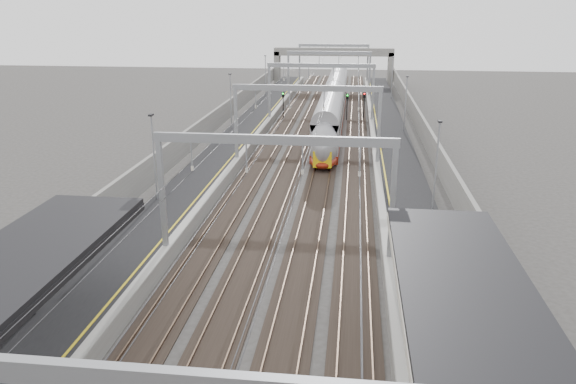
# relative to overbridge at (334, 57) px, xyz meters

# --- Properties ---
(platform_left) EXTENTS (4.00, 120.00, 1.00)m
(platform_left) POSITION_rel_overbridge_xyz_m (-8.00, -55.00, -4.81)
(platform_left) COLOR black
(platform_left) RESTS_ON ground
(platform_right) EXTENTS (4.00, 120.00, 1.00)m
(platform_right) POSITION_rel_overbridge_xyz_m (8.00, -55.00, -4.81)
(platform_right) COLOR black
(platform_right) RESTS_ON ground
(tracks) EXTENTS (11.40, 140.00, 0.20)m
(tracks) POSITION_rel_overbridge_xyz_m (0.00, -55.00, -5.26)
(tracks) COLOR black
(tracks) RESTS_ON ground
(overhead_line) EXTENTS (13.00, 140.00, 6.60)m
(overhead_line) POSITION_rel_overbridge_xyz_m (0.00, -48.38, 0.83)
(overhead_line) COLOR gray
(overhead_line) RESTS_ON platform_left
(overbridge) EXTENTS (22.00, 2.20, 6.90)m
(overbridge) POSITION_rel_overbridge_xyz_m (0.00, 0.00, 0.00)
(overbridge) COLOR slate
(overbridge) RESTS_ON ground
(wall_left) EXTENTS (0.30, 120.00, 3.20)m
(wall_left) POSITION_rel_overbridge_xyz_m (-11.20, -55.00, -3.71)
(wall_left) COLOR slate
(wall_left) RESTS_ON ground
(wall_right) EXTENTS (0.30, 120.00, 3.20)m
(wall_right) POSITION_rel_overbridge_xyz_m (11.20, -55.00, -3.71)
(wall_right) COLOR slate
(wall_right) RESTS_ON ground
(train) EXTENTS (2.61, 47.54, 4.13)m
(train) POSITION_rel_overbridge_xyz_m (1.50, -36.81, -3.28)
(train) COLOR maroon
(train) RESTS_ON ground
(signal_green) EXTENTS (0.32, 0.32, 3.48)m
(signal_green) POSITION_rel_overbridge_xyz_m (-5.20, -33.18, -2.89)
(signal_green) COLOR black
(signal_green) RESTS_ON ground
(signal_red_near) EXTENTS (0.32, 0.32, 3.48)m
(signal_red_near) POSITION_rel_overbridge_xyz_m (3.20, -33.75, -2.89)
(signal_red_near) COLOR black
(signal_red_near) RESTS_ON ground
(signal_red_far) EXTENTS (0.32, 0.32, 3.48)m
(signal_red_far) POSITION_rel_overbridge_xyz_m (5.40, -32.11, -2.89)
(signal_red_far) COLOR black
(signal_red_far) RESTS_ON ground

